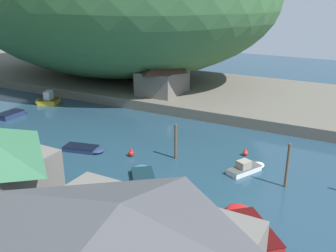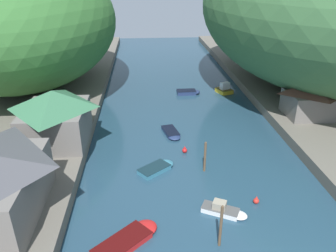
{
  "view_description": "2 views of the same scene",
  "coord_description": "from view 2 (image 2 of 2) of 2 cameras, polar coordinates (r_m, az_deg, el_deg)",
  "views": [
    {
      "loc": [
        -27.43,
        5.4,
        14.58
      ],
      "look_at": [
        0.59,
        20.46,
        3.14
      ],
      "focal_mm": 40.0,
      "sensor_mm": 36.0,
      "label": 1
    },
    {
      "loc": [
        -5.14,
        -8.39,
        18.65
      ],
      "look_at": [
        -2.55,
        24.88,
        2.86
      ],
      "focal_mm": 35.0,
      "sensor_mm": 36.0,
      "label": 2
    }
  ],
  "objects": [
    {
      "name": "hillside_right",
      "position": [
        59.34,
        26.17,
        18.3
      ],
      "size": [
        38.33,
        53.66,
        25.17
      ],
      "color": "#3D6B3D",
      "rests_on": "right_bank"
    },
    {
      "name": "boat_yellow_tender",
      "position": [
        34.18,
        -1.78,
        -7.25
      ],
      "size": [
        4.2,
        3.83,
        0.51
      ],
      "rotation": [
        0.0,
        0.0,
        5.39
      ],
      "color": "teal",
      "rests_on": "water_surface"
    },
    {
      "name": "left_bank",
      "position": [
        45.9,
        -26.51,
        -0.61
      ],
      "size": [
        22.0,
        120.0,
        1.28
      ],
      "color": "#666056",
      "rests_on": "ground"
    },
    {
      "name": "boat_moored_right",
      "position": [
        26.46,
        -6.79,
        -18.94
      ],
      "size": [
        5.44,
        5.14,
        0.53
      ],
      "rotation": [
        0.0,
        0.0,
        5.44
      ],
      "color": "red",
      "rests_on": "water_surface"
    },
    {
      "name": "mooring_post_second",
      "position": [
        25.21,
        9.19,
        -16.79
      ],
      "size": [
        0.22,
        0.22,
        3.73
      ],
      "color": "brown",
      "rests_on": "water_surface"
    },
    {
      "name": "channel_buoy_far",
      "position": [
        37.21,
        2.92,
        -4.21
      ],
      "size": [
        0.57,
        0.57,
        0.85
      ],
      "color": "red",
      "rests_on": "water_surface"
    },
    {
      "name": "boathouse_shed",
      "position": [
        37.92,
        -19.04,
        1.74
      ],
      "size": [
        7.05,
        8.47,
        5.97
      ],
      "color": "slate",
      "rests_on": "left_bank"
    },
    {
      "name": "channel_buoy_near",
      "position": [
        30.7,
        15.11,
        -12.42
      ],
      "size": [
        0.51,
        0.51,
        0.77
      ],
      "color": "red",
      "rests_on": "water_surface"
    },
    {
      "name": "boat_navy_launch",
      "position": [
        55.35,
        3.69,
        5.92
      ],
      "size": [
        3.93,
        1.9,
        0.64
      ],
      "rotation": [
        0.0,
        0.0,
        4.73
      ],
      "color": "navy",
      "rests_on": "water_surface"
    },
    {
      "name": "right_bank_cottage",
      "position": [
        46.7,
        24.0,
        4.6
      ],
      "size": [
        7.14,
        5.62,
        4.96
      ],
      "color": "slate",
      "rests_on": "right_bank"
    },
    {
      "name": "boat_mid_channel",
      "position": [
        28.99,
        9.81,
        -14.29
      ],
      "size": [
        4.0,
        2.82,
        1.12
      ],
      "rotation": [
        0.0,
        0.0,
        4.25
      ],
      "color": "white",
      "rests_on": "water_surface"
    },
    {
      "name": "boat_white_cruiser",
      "position": [
        41.16,
        0.65,
        -1.27
      ],
      "size": [
        2.38,
        4.27,
        0.45
      ],
      "rotation": [
        0.0,
        0.0,
        3.37
      ],
      "color": "navy",
      "rests_on": "water_surface"
    },
    {
      "name": "hillside_left",
      "position": [
        58.81,
        -23.91,
        16.22
      ],
      "size": [
        28.96,
        40.55,
        20.27
      ],
      "color": "#387033",
      "rests_on": "left_bank"
    },
    {
      "name": "water_surface",
      "position": [
        42.99,
        2.86,
        -0.42
      ],
      "size": [
        130.0,
        130.0,
        0.0
      ],
      "primitive_type": "plane",
      "color": "#234256",
      "rests_on": "ground"
    },
    {
      "name": "mooring_post_fourth",
      "position": [
        33.42,
        6.46,
        -5.31
      ],
      "size": [
        0.24,
        0.24,
        3.4
      ],
      "color": "brown",
      "rests_on": "water_surface"
    },
    {
      "name": "boat_far_upstream",
      "position": [
        56.7,
        9.6,
        6.34
      ],
      "size": [
        3.06,
        3.69,
        1.83
      ],
      "rotation": [
        0.0,
        0.0,
        0.37
      ],
      "color": "gold",
      "rests_on": "water_surface"
    }
  ]
}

